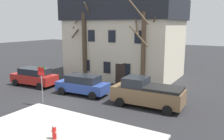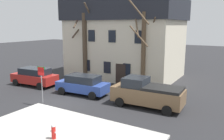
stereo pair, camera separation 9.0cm
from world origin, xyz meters
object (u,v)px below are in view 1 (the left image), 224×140
object	(u,v)px
building_main	(125,38)
car_blue_wagon	(83,84)
tree_bare_mid	(143,47)
car_red_wagon	(34,76)
tree_bare_near	(84,44)
street_sign_pole	(41,79)
pickup_truck_brown	(147,93)
fire_hydrant	(54,131)

from	to	relation	value
building_main	car_blue_wagon	world-z (taller)	building_main
tree_bare_mid	car_red_wagon	bearing A→B (deg)	-154.73
tree_bare_near	street_sign_pole	distance (m)	8.76
tree_bare_near	pickup_truck_brown	xyz separation A→B (m)	(9.08, -4.52, -2.85)
tree_bare_near	street_sign_pole	world-z (taller)	tree_bare_near
tree_bare_mid	fire_hydrant	bearing A→B (deg)	-89.39
tree_bare_mid	street_sign_pole	xyz separation A→B (m)	(-4.51, -8.16, -1.90)
car_red_wagon	fire_hydrant	distance (m)	12.06
tree_bare_mid	building_main	bearing A→B (deg)	134.20
pickup_truck_brown	car_blue_wagon	bearing A→B (deg)	-179.66
building_main	car_blue_wagon	size ratio (longest dim) A/B	2.70
tree_bare_mid	pickup_truck_brown	size ratio (longest dim) A/B	1.58
street_sign_pole	pickup_truck_brown	bearing A→B (deg)	28.86
building_main	fire_hydrant	xyz separation A→B (m)	(4.14, -15.83, -3.87)
tree_bare_mid	street_sign_pole	bearing A→B (deg)	-118.92
tree_bare_near	car_blue_wagon	world-z (taller)	tree_bare_near
car_red_wagon	street_sign_pole	world-z (taller)	street_sign_pole
building_main	street_sign_pole	size ratio (longest dim) A/B	4.29
building_main	pickup_truck_brown	xyz separation A→B (m)	(6.28, -8.55, -3.39)
car_red_wagon	tree_bare_near	bearing A→B (deg)	59.27
building_main	tree_bare_near	distance (m)	4.94
tree_bare_mid	car_blue_wagon	xyz separation A→B (m)	(-3.60, -4.46, -3.04)
building_main	fire_hydrant	size ratio (longest dim) A/B	15.73
tree_bare_near	car_red_wagon	world-z (taller)	tree_bare_near
tree_bare_mid	fire_hydrant	size ratio (longest dim) A/B	10.34
car_red_wagon	fire_hydrant	bearing A→B (deg)	-36.68
tree_bare_near	fire_hydrant	xyz separation A→B (m)	(6.94, -11.80, -3.33)
tree_bare_near	fire_hydrant	world-z (taller)	tree_bare_near
building_main	tree_bare_mid	bearing A→B (deg)	-45.80
building_main	car_blue_wagon	bearing A→B (deg)	-87.26
fire_hydrant	street_sign_pole	xyz separation A→B (m)	(-4.63, 3.55, 1.50)
fire_hydrant	street_sign_pole	world-z (taller)	street_sign_pole
car_red_wagon	pickup_truck_brown	bearing A→B (deg)	0.38
building_main	car_red_wagon	world-z (taller)	building_main
car_red_wagon	building_main	bearing A→B (deg)	57.35
pickup_truck_brown	street_sign_pole	distance (m)	7.80
car_red_wagon	pickup_truck_brown	size ratio (longest dim) A/B	0.91
car_blue_wagon	fire_hydrant	xyz separation A→B (m)	(3.73, -7.24, -0.36)
car_blue_wagon	street_sign_pole	distance (m)	3.97
building_main	car_red_wagon	bearing A→B (deg)	-122.65
tree_bare_near	building_main	bearing A→B (deg)	55.26
car_blue_wagon	fire_hydrant	size ratio (longest dim) A/B	5.83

